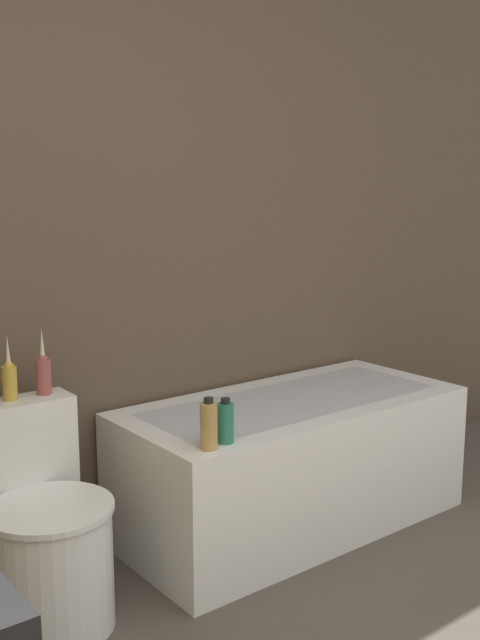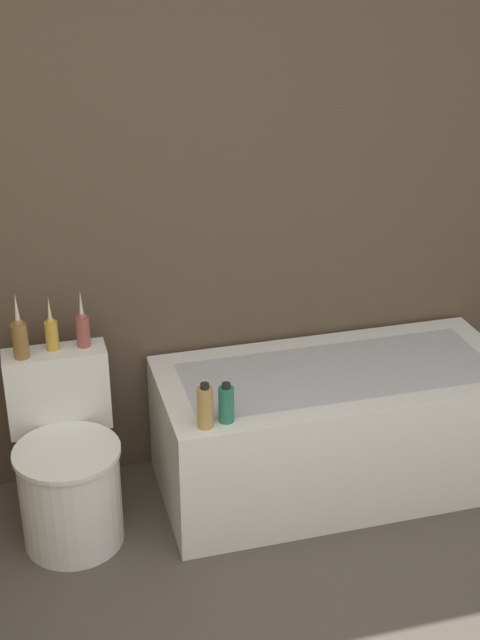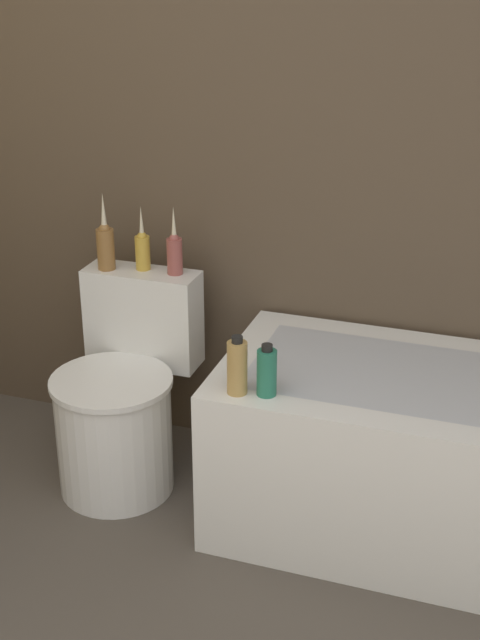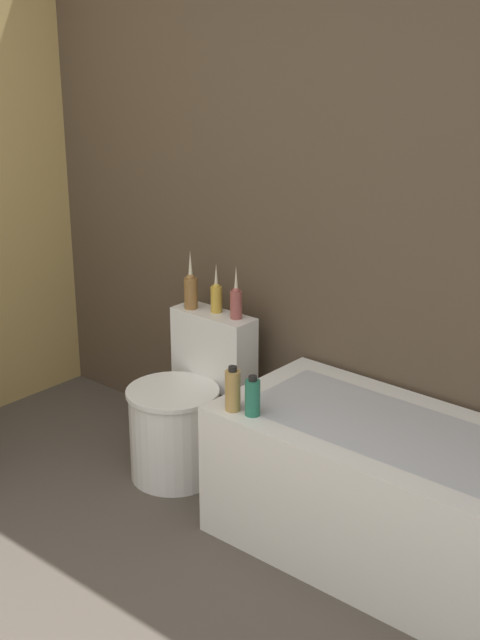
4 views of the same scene
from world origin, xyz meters
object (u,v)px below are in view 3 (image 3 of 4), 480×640
toilet (121,405)px  shampoo_bottle_short (267,372)px  shampoo_bottle_tall (237,367)px  vase_silver (142,249)px  bathtub (454,462)px  vase_gold (105,244)px  vase_bronze (175,252)px

toilet → shampoo_bottle_short: bearing=-20.6°
shampoo_bottle_tall → vase_silver: bearing=137.3°
vase_silver → shampoo_bottle_tall: 0.72m
shampoo_bottle_short → bathtub: bearing=24.6°
vase_gold → vase_bronze: (0.25, 0.03, -0.01)m
vase_gold → shampoo_bottle_short: size_ratio=1.70×
toilet → vase_bronze: size_ratio=2.98×
toilet → vase_bronze: bearing=61.3°
bathtub → toilet: toilet is taller
vase_gold → shampoo_bottle_tall: 0.79m
toilet → shampoo_bottle_tall: bearing=-25.3°
vase_silver → vase_gold: bearing=-162.7°
shampoo_bottle_tall → shampoo_bottle_short: 0.09m
vase_gold → vase_bronze: 0.25m
bathtub → toilet: 1.15m
bathtub → toilet: (-1.15, -0.03, 0.01)m
toilet → vase_bronze: vase_bronze is taller
vase_silver → shampoo_bottle_tall: bearing=-42.7°
shampoo_bottle_tall → toilet: bearing=154.7°
toilet → vase_gold: bearing=122.8°
vase_gold → toilet: bearing=-57.2°
vase_bronze → shampoo_bottle_tall: size_ratio=1.31×
vase_silver → shampoo_bottle_short: vase_silver is taller
vase_silver → vase_bronze: bearing=-2.1°
toilet → shampoo_bottle_tall: (0.51, -0.24, 0.35)m
vase_silver → vase_bronze: size_ratio=0.95×
toilet → vase_gold: 0.57m
toilet → shampoo_bottle_short: size_ratio=4.42×
vase_bronze → shampoo_bottle_short: vase_bronze is taller
vase_gold → shampoo_bottle_short: 0.86m
toilet → vase_silver: (0.00, 0.23, 0.50)m
toilet → shampoo_bottle_short: (0.60, -0.23, 0.34)m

